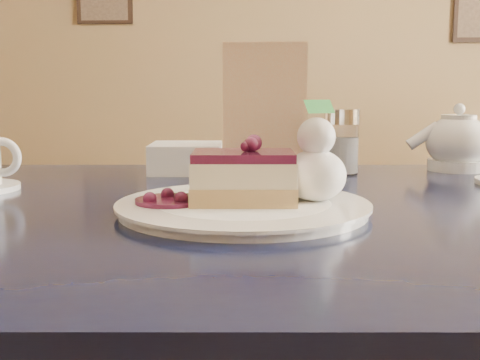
{
  "coord_description": "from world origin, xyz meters",
  "views": [
    {
      "loc": [
        0.01,
        -0.5,
        0.92
      ],
      "look_at": [
        -0.03,
        0.14,
        0.82
      ],
      "focal_mm": 45.0,
      "sensor_mm": 36.0,
      "label": 1
    }
  ],
  "objects_px": {
    "main_table": "(243,265)",
    "tea_set": "(468,148)",
    "cheesecake_slice": "(243,178)",
    "dessert_plate": "(243,208)"
  },
  "relations": [
    {
      "from": "main_table",
      "to": "tea_set",
      "type": "xyz_separation_m",
      "value": [
        0.38,
        0.32,
        0.13
      ]
    },
    {
      "from": "main_table",
      "to": "tea_set",
      "type": "distance_m",
      "value": 0.51
    },
    {
      "from": "main_table",
      "to": "cheesecake_slice",
      "type": "height_order",
      "value": "cheesecake_slice"
    },
    {
      "from": "cheesecake_slice",
      "to": "tea_set",
      "type": "height_order",
      "value": "tea_set"
    },
    {
      "from": "cheesecake_slice",
      "to": "tea_set",
      "type": "bearing_deg",
      "value": 41.09
    },
    {
      "from": "dessert_plate",
      "to": "tea_set",
      "type": "xyz_separation_m",
      "value": [
        0.38,
        0.37,
        0.04
      ]
    },
    {
      "from": "dessert_plate",
      "to": "cheesecake_slice",
      "type": "distance_m",
      "value": 0.04
    },
    {
      "from": "main_table",
      "to": "cheesecake_slice",
      "type": "bearing_deg",
      "value": -90.0
    },
    {
      "from": "cheesecake_slice",
      "to": "tea_set",
      "type": "relative_size",
      "value": 0.46
    },
    {
      "from": "tea_set",
      "to": "main_table",
      "type": "bearing_deg",
      "value": -140.4
    }
  ]
}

